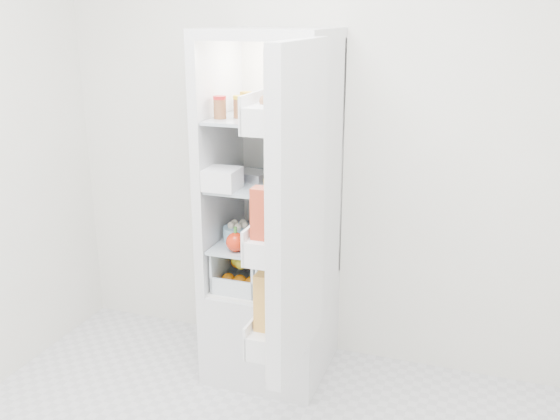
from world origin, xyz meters
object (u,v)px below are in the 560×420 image
at_px(fridge_door, 291,215).
at_px(mushroom_bowl, 238,234).
at_px(red_cabbage, 296,229).
at_px(refrigerator, 274,251).

bearing_deg(fridge_door, mushroom_bowl, 40.82).
bearing_deg(red_cabbage, mushroom_bowl, -177.79).
relative_size(refrigerator, mushroom_bowl, 11.43).
bearing_deg(refrigerator, mushroom_bowl, -142.48).
relative_size(refrigerator, red_cabbage, 9.43).
relative_size(mushroom_bowl, fridge_door, 0.12).
distance_m(refrigerator, red_cabbage, 0.26).
relative_size(red_cabbage, mushroom_bowl, 1.21).
xyz_separation_m(mushroom_bowl, fridge_door, (0.46, -0.52, 0.31)).
bearing_deg(refrigerator, red_cabbage, -34.20).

